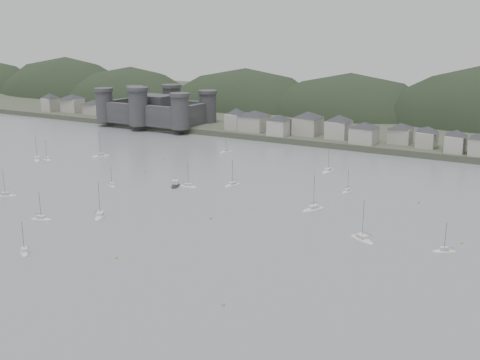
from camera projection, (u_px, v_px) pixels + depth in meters
The scene contains 9 objects.
ground at pixel (84, 270), 141.56m from camera, with size 900.00×900.00×0.00m, color slate.
far_shore_land at pixel (407, 115), 387.47m from camera, with size 900.00×250.00×3.00m, color #383D2D.
forested_ridge at pixel (402, 141), 366.94m from camera, with size 851.55×103.94×102.57m.
castle at pixel (156, 109), 347.70m from camera, with size 66.00×43.00×20.00m.
waterfront_town at pixel (454, 137), 267.67m from camera, with size 451.48×28.46×12.92m.
sailboat_lead at pixel (5, 196), 204.13m from camera, with size 7.66×6.60×10.57m.
moored_fleet at pixel (224, 199), 200.86m from camera, with size 246.33×153.74×12.74m.
motor_launch_far at pixel (175, 185), 217.70m from camera, with size 5.67×8.30×3.87m.
mooring_buoys at pixel (205, 210), 188.61m from camera, with size 153.47×109.90×0.70m.
Camera 1 is at (99.28, -94.20, 56.87)m, focal length 43.58 mm.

